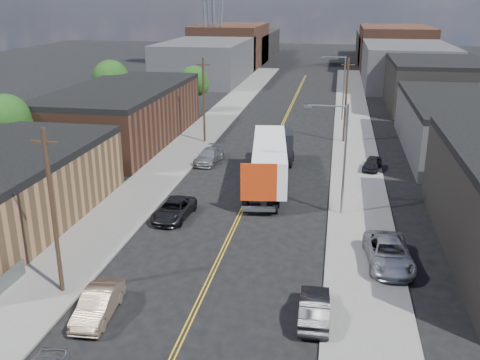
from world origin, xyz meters
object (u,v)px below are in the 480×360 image
at_px(car_left_c, 174,210).
at_px(car_right_oncoming, 314,308).
at_px(car_left_b, 98,304).
at_px(car_right_lot_a, 389,253).
at_px(semi_truck, 272,157).
at_px(car_left_d, 209,156).
at_px(car_right_lot_c, 372,163).

relative_size(car_left_c, car_right_oncoming, 1.13).
xyz_separation_m(car_left_b, car_right_lot_a, (16.00, 8.73, 0.21)).
bearing_deg(car_right_oncoming, semi_truck, -78.52).
relative_size(car_left_b, car_left_c, 0.90).
xyz_separation_m(semi_truck, car_left_b, (-6.50, -23.86, -1.73)).
height_order(car_left_d, car_right_lot_c, car_left_d).
height_order(semi_truck, car_left_d, semi_truck).
bearing_deg(car_right_lot_c, car_left_b, -105.28).
xyz_separation_m(semi_truck, car_left_d, (-7.24, 5.13, -1.75)).
bearing_deg(car_right_lot_c, car_left_c, -122.98).
bearing_deg(car_left_b, semi_truck, 70.58).
height_order(car_left_b, car_left_d, car_left_b).
bearing_deg(car_right_lot_a, semi_truck, 117.77).
height_order(semi_truck, car_left_c, semi_truck).
bearing_deg(car_left_c, semi_truck, 60.70).
bearing_deg(car_left_b, car_left_d, 87.28).
distance_m(car_left_b, car_right_oncoming, 11.74).
height_order(car_left_b, car_right_lot_a, car_right_lot_a).
bearing_deg(car_left_b, car_right_oncoming, 4.61).
distance_m(car_left_c, car_right_oncoming, 16.82).
relative_size(semi_truck, car_left_d, 3.32).
height_order(semi_truck, car_right_lot_a, semi_truck).
bearing_deg(car_left_c, car_left_b, -85.98).
bearing_deg(car_right_lot_a, car_left_d, 125.21).
bearing_deg(car_right_lot_a, car_right_oncoming, -126.74).
height_order(semi_truck, car_left_b, semi_truck).
xyz_separation_m(car_left_c, car_right_lot_a, (16.00, -5.25, 0.26)).
bearing_deg(semi_truck, car_right_lot_a, -65.14).
bearing_deg(car_right_oncoming, car_left_d, -67.13).
height_order(car_left_d, car_right_oncoming, car_right_oncoming).
height_order(car_left_b, car_right_lot_c, car_left_b).
xyz_separation_m(car_left_d, car_right_oncoming, (12.34, -27.20, 0.01)).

